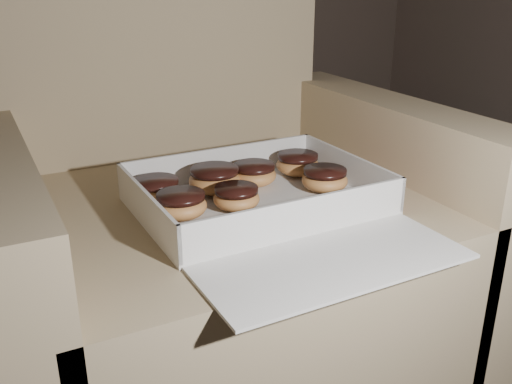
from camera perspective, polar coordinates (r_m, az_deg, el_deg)
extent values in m
cube|color=tan|center=(1.15, -3.19, -9.65)|extent=(0.71, 0.71, 0.41)
cube|color=tan|center=(1.30, -9.70, 15.28)|extent=(0.71, 0.14, 0.51)
cube|color=tan|center=(1.05, -23.12, -10.63)|extent=(0.12, 0.71, 0.55)
cube|color=tan|center=(1.31, 12.32, -2.87)|extent=(0.12, 0.71, 0.55)
cube|color=silver|center=(1.00, 0.00, -1.28)|extent=(0.41, 0.31, 0.01)
cube|color=silver|center=(1.11, -3.59, 2.95)|extent=(0.40, 0.01, 0.06)
cube|color=silver|center=(0.87, 4.60, -2.53)|extent=(0.40, 0.01, 0.06)
cube|color=silver|center=(0.91, -10.99, -1.55)|extent=(0.01, 0.30, 0.06)
cube|color=silver|center=(1.09, 9.24, 2.29)|extent=(0.01, 0.30, 0.06)
cube|color=#D75659|center=(1.09, 9.43, 2.33)|extent=(0.01, 0.29, 0.05)
cube|color=silver|center=(0.82, 7.78, -6.96)|extent=(0.40, 0.18, 0.01)
ellipsoid|color=#D18849|center=(1.13, 4.19, 2.72)|extent=(0.08, 0.08, 0.04)
cylinder|color=black|center=(1.12, 4.21, 3.59)|extent=(0.08, 0.08, 0.01)
ellipsoid|color=#D18849|center=(0.96, -1.97, -0.68)|extent=(0.08, 0.08, 0.04)
cylinder|color=black|center=(0.96, -1.98, 0.24)|extent=(0.07, 0.07, 0.01)
ellipsoid|color=#D18849|center=(1.00, -9.92, 0.05)|extent=(0.08, 0.08, 0.04)
cylinder|color=black|center=(1.00, -9.99, 0.99)|extent=(0.08, 0.08, 0.01)
ellipsoid|color=#D18849|center=(0.94, -7.49, -1.41)|extent=(0.08, 0.08, 0.04)
cylinder|color=black|center=(0.93, -7.54, -0.40)|extent=(0.08, 0.08, 0.01)
ellipsoid|color=#D18849|center=(1.04, -4.16, 1.13)|extent=(0.09, 0.09, 0.05)
cylinder|color=black|center=(1.03, -4.18, 2.16)|extent=(0.09, 0.09, 0.01)
ellipsoid|color=#D18849|center=(1.07, -0.16, 1.70)|extent=(0.08, 0.08, 0.04)
cylinder|color=black|center=(1.06, -0.16, 2.57)|extent=(0.08, 0.08, 0.01)
ellipsoid|color=#D18849|center=(1.05, 6.89, 1.15)|extent=(0.08, 0.08, 0.04)
cylinder|color=black|center=(1.04, 6.93, 2.06)|extent=(0.08, 0.08, 0.01)
ellipsoid|color=black|center=(0.88, -7.93, -4.17)|extent=(0.01, 0.01, 0.00)
ellipsoid|color=black|center=(1.00, 5.86, -0.88)|extent=(0.01, 0.01, 0.00)
ellipsoid|color=black|center=(1.02, 5.76, -0.54)|extent=(0.01, 0.01, 0.00)
ellipsoid|color=black|center=(0.89, 4.12, -3.88)|extent=(0.01, 0.01, 0.00)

